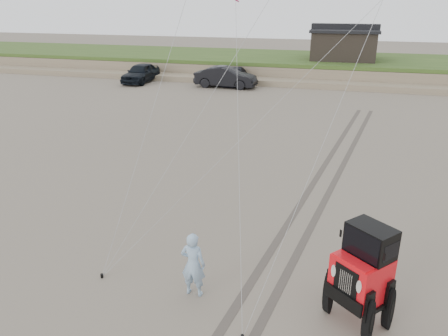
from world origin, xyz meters
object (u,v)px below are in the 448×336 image
(jeep, at_px, (360,285))
(truck_c, at_px, (234,76))
(man, at_px, (193,264))
(cabin, at_px, (344,43))
(truck_a, at_px, (141,73))
(truck_b, at_px, (226,77))

(jeep, bearing_deg, truck_c, 149.60)
(man, bearing_deg, cabin, -93.20)
(truck_a, height_order, jeep, jeep)
(cabin, xyz_separation_m, truck_a, (-17.94, -8.22, -2.37))
(truck_a, relative_size, man, 2.82)
(truck_a, height_order, man, man)
(cabin, distance_m, truck_c, 11.74)
(cabin, height_order, truck_a, cabin)
(truck_b, distance_m, man, 28.99)
(cabin, height_order, man, cabin)
(cabin, bearing_deg, truck_c, -144.18)
(truck_a, distance_m, jeep, 34.31)
(cabin, bearing_deg, truck_a, -155.37)
(truck_b, relative_size, jeep, 1.00)
(truck_b, bearing_deg, jeep, -156.53)
(truck_b, height_order, man, man)
(cabin, bearing_deg, man, -94.23)
(man, bearing_deg, truck_c, -76.55)
(truck_a, bearing_deg, man, -61.58)
(truck_c, distance_m, jeep, 31.71)
(cabin, height_order, truck_b, cabin)
(truck_c, bearing_deg, man, -82.82)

